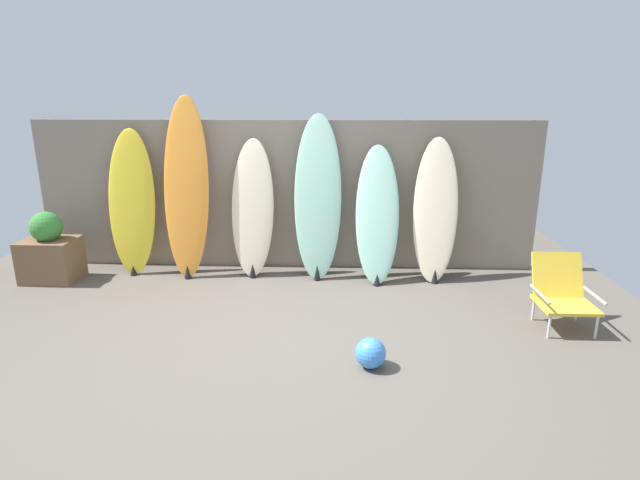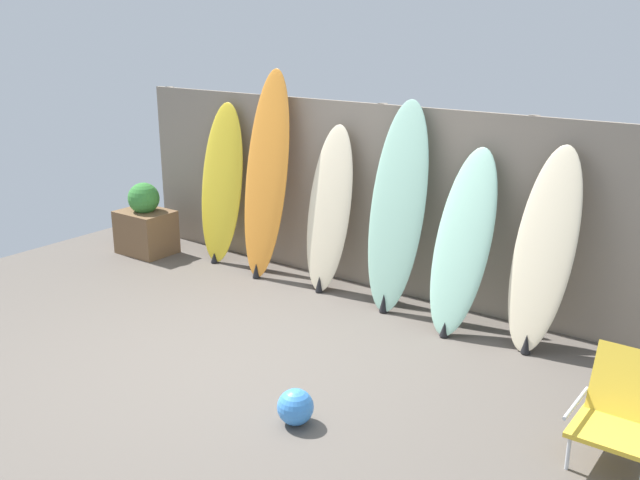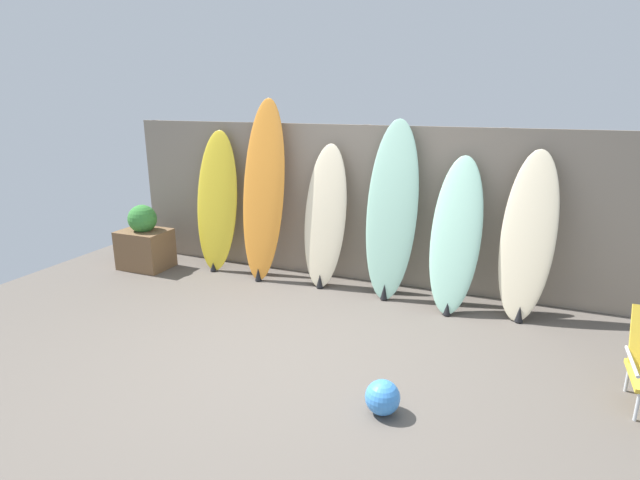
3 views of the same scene
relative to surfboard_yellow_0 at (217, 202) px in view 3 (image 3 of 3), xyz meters
name	(u,v)px [view 3 (image 3 of 3)]	position (x,y,z in m)	size (l,w,h in m)	color
ground	(291,357)	(1.80, -1.73, -0.85)	(7.68, 7.68, 0.00)	#5B544C
fence_back	(364,205)	(1.80, 0.28, 0.05)	(6.08, 0.11, 1.80)	gray
surfboard_yellow_0	(217,202)	(0.00, 0.00, 0.00)	(0.57, 0.41, 1.72)	yellow
surfboard_orange_1	(263,192)	(0.68, -0.06, 0.18)	(0.53, 0.46, 2.09)	orange
surfboard_cream_2	(325,218)	(1.44, -0.03, -0.06)	(0.52, 0.41, 1.60)	beige
surfboard_seafoam_3	(392,212)	(2.21, -0.06, 0.08)	(0.54, 0.46, 1.89)	#9ED6BC
surfboard_seafoam_4	(456,235)	(2.89, -0.14, -0.09)	(0.51, 0.63, 1.54)	#9ED6BC
surfboard_cream_5	(528,237)	(3.56, -0.08, -0.05)	(0.56, 0.57, 1.63)	beige
planter_box	(145,242)	(-0.87, -0.35, -0.51)	(0.59, 0.46, 0.81)	brown
beach_ball	(383,397)	(2.71, -2.18, -0.73)	(0.24, 0.24, 0.24)	#3F8CE5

